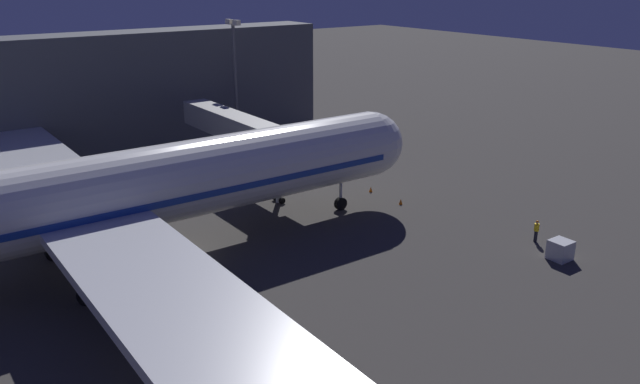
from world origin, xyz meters
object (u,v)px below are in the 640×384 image
(jet_bridge, at_px, (245,131))
(apron_floodlight_mast, at_px, (235,73))
(traffic_cone_nose_port, at_px, (401,202))
(traffic_cone_nose_starboard, at_px, (371,189))
(baggage_container_far_row, at_px, (560,250))
(airliner_at_gate, at_px, (56,207))
(ground_crew_marshaller_fwd, at_px, (536,230))

(jet_bridge, distance_m, apron_floodlight_mast, 16.22)
(traffic_cone_nose_port, bearing_deg, traffic_cone_nose_starboard, 0.00)
(jet_bridge, relative_size, baggage_container_far_row, 13.41)
(airliner_at_gate, bearing_deg, traffic_cone_nose_starboard, -85.82)
(ground_crew_marshaller_fwd, bearing_deg, traffic_cone_nose_port, 12.93)
(airliner_at_gate, relative_size, traffic_cone_nose_port, 115.41)
(airliner_at_gate, height_order, apron_floodlight_mast, airliner_at_gate)
(jet_bridge, height_order, apron_floodlight_mast, apron_floodlight_mast)
(ground_crew_marshaller_fwd, height_order, traffic_cone_nose_port, ground_crew_marshaller_fwd)
(baggage_container_far_row, bearing_deg, traffic_cone_nose_starboard, 4.63)
(baggage_container_far_row, xyz_separation_m, traffic_cone_nose_port, (16.09, 1.66, -0.49))
(jet_bridge, xyz_separation_m, apron_floodlight_mast, (14.34, -6.79, 3.37))
(airliner_at_gate, relative_size, ground_crew_marshaller_fwd, 34.16)
(apron_floodlight_mast, xyz_separation_m, baggage_container_far_row, (-43.79, -3.92, -8.37))
(apron_floodlight_mast, height_order, traffic_cone_nose_port, apron_floodlight_mast)
(baggage_container_far_row, distance_m, traffic_cone_nose_starboard, 20.56)
(jet_bridge, distance_m, ground_crew_marshaller_fwd, 29.28)
(jet_bridge, relative_size, ground_crew_marshaller_fwd, 11.10)
(traffic_cone_nose_port, bearing_deg, baggage_container_far_row, -174.11)
(traffic_cone_nose_port, distance_m, traffic_cone_nose_starboard, 4.40)
(apron_floodlight_mast, height_order, traffic_cone_nose_starboard, apron_floodlight_mast)
(jet_bridge, distance_m, baggage_container_far_row, 31.73)
(jet_bridge, height_order, traffic_cone_nose_starboard, jet_bridge)
(ground_crew_marshaller_fwd, bearing_deg, apron_floodlight_mast, 7.33)
(airliner_at_gate, relative_size, apron_floodlight_mast, 4.10)
(airliner_at_gate, relative_size, baggage_container_far_row, 41.27)
(traffic_cone_nose_port, relative_size, traffic_cone_nose_starboard, 1.00)
(apron_floodlight_mast, distance_m, traffic_cone_nose_starboard, 25.03)
(baggage_container_far_row, xyz_separation_m, traffic_cone_nose_starboard, (20.49, 1.66, -0.49))
(apron_floodlight_mast, bearing_deg, baggage_container_far_row, -174.89)
(ground_crew_marshaller_fwd, xyz_separation_m, traffic_cone_nose_starboard, (17.32, 2.97, -0.75))
(baggage_container_far_row, distance_m, traffic_cone_nose_port, 16.18)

